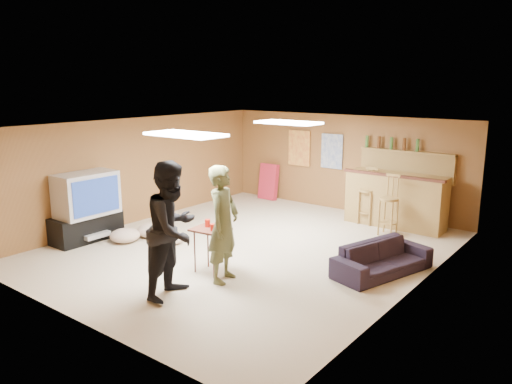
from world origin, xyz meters
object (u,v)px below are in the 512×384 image
Objects in this scene: sofa at (382,258)px; bar_counter at (396,200)px; tv_body at (86,194)px; tray_table at (211,251)px; person_black at (173,229)px; person_olive at (223,224)px.

bar_counter is at bearing 35.71° from sofa.
tray_table is (2.90, 0.22, -0.54)m from tv_body.
sofa is (1.98, 2.52, -0.71)m from person_black.
tray_table is at bearing 143.85° from sofa.
bar_counter is 5.27m from person_black.
sofa is 2.34× the size of tray_table.
tv_body is 6.09m from bar_counter.
bar_counter is 1.14× the size of person_olive.
person_olive is at bearing 150.96° from sofa.
tv_body is at bearing 126.89° from sofa.
bar_counter is 1.19× the size of sofa.
person_black is (3.06, -0.69, 0.05)m from tv_body.
tv_body is 0.55× the size of bar_counter.
sofa is at bearing 36.87° from tray_table.
sofa is at bearing 19.92° from tv_body.
person_olive is 1.05× the size of sofa.
person_olive is at bearing -101.50° from bar_counter.
bar_counter is (4.15, 4.45, -0.35)m from tv_body.
tv_body reaches higher than sofa.
tray_table is (-1.25, -4.23, -0.19)m from bar_counter.
person_black is 2.66× the size of tray_table.
tv_body is 1.54× the size of tray_table.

